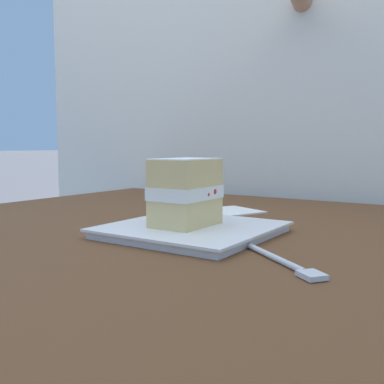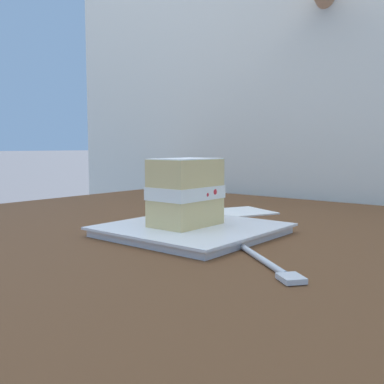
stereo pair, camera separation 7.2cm
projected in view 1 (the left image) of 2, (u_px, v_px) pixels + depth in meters
The scene contains 6 objects.
patio_table at pixel (138, 285), 0.80m from camera, with size 1.16×1.03×0.74m.
dessert_plate at pixel (192, 230), 0.73m from camera, with size 0.25×0.25×0.02m.
cake_slice at pixel (187, 192), 0.73m from camera, with size 0.11×0.08×0.11m.
dessert_fork at pixel (285, 262), 0.54m from camera, with size 0.12×0.14×0.01m.
paper_napkin at pixel (222, 212), 0.98m from camera, with size 0.19×0.17×0.00m.
diner_person at pixel (322, 79), 1.43m from camera, with size 0.59×0.46×1.65m.
Camera 1 is at (-0.59, -0.51, 0.88)m, focal length 41.80 mm.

